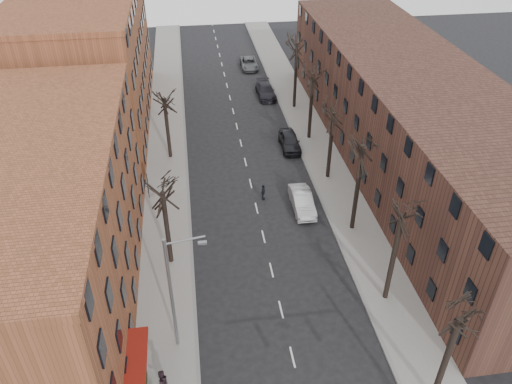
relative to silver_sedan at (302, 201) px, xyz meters
name	(u,v)px	position (x,y,z in m)	size (l,w,h in m)	color
sidewalk_left	(167,152)	(-12.00, 11.63, -0.73)	(4.00, 90.00, 0.15)	gray
sidewalk_right	(314,142)	(4.00, 11.63, -0.73)	(4.00, 90.00, 0.15)	gray
building_left_near	(31,238)	(-20.00, -8.37, 5.20)	(12.00, 26.00, 12.00)	brown
building_left_far	(88,63)	(-20.00, 20.63, 6.20)	(12.00, 28.00, 14.00)	brown
building_right	(410,117)	(12.00, 6.63, 4.20)	(12.00, 50.00, 10.00)	#4D2E23
tree_right_b	(385,298)	(3.60, -11.37, -0.80)	(5.20, 5.20, 10.80)	black
tree_right_c	(352,228)	(3.60, -3.37, -0.80)	(5.20, 5.20, 11.60)	black
tree_right_d	(327,177)	(3.60, 4.63, -0.80)	(5.20, 5.20, 10.00)	black
tree_right_e	(309,138)	(3.60, 12.63, -0.80)	(5.20, 5.20, 10.80)	black
tree_right_f	(294,107)	(3.60, 20.63, -0.80)	(5.20, 5.20, 11.60)	black
tree_left_a	(171,262)	(-11.60, -5.37, -0.80)	(5.20, 5.20, 9.50)	black
tree_left_b	(171,157)	(-11.60, 10.63, -0.80)	(5.20, 5.20, 9.50)	black
streetlight	(174,290)	(-11.03, -13.37, 4.21)	(2.45, 0.22, 9.03)	slate
silver_sedan	(302,201)	(0.00, 0.00, 0.00)	(1.70, 4.88, 1.61)	#B8BCC0
parked_car_near	(290,141)	(1.05, 10.90, 0.02)	(1.95, 4.85, 1.65)	black
parked_car_mid	(266,91)	(0.61, 24.38, -0.03)	(2.15, 5.30, 1.54)	black
parked_car_far	(249,63)	(-0.20, 34.51, -0.10)	(2.34, 5.08, 1.41)	#54585C
pedestrian_b	(162,383)	(-12.11, -16.82, 0.30)	(0.93, 0.73, 1.92)	black
pedestrian_crossing	(263,192)	(-3.20, 1.91, -0.02)	(0.92, 0.38, 1.57)	black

